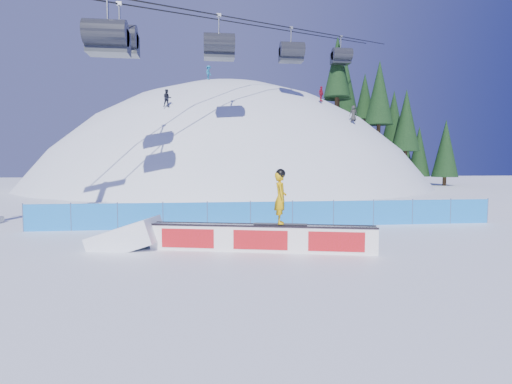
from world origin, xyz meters
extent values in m
plane|color=white|center=(0.00, 0.00, 0.00)|extent=(160.00, 160.00, 0.00)
sphere|color=white|center=(0.00, 42.00, -18.00)|extent=(64.00, 64.00, 64.00)
cylinder|color=#342315|center=(15.01, 40.47, 10.82)|extent=(0.50, 0.50, 1.40)
cone|color=black|center=(15.01, 40.47, 16.27)|extent=(4.27, 4.27, 9.70)
cylinder|color=#342315|center=(14.68, 36.06, 10.40)|extent=(0.50, 0.50, 1.40)
cone|color=black|center=(14.68, 36.06, 14.92)|extent=(3.45, 3.45, 7.84)
cylinder|color=#342315|center=(16.27, 38.65, 9.95)|extent=(0.50, 0.50, 1.40)
cone|color=black|center=(16.27, 38.65, 13.76)|extent=(2.82, 2.82, 6.41)
cylinder|color=#342315|center=(17.67, 36.80, 8.77)|extent=(0.50, 0.50, 1.40)
cone|color=black|center=(17.67, 36.80, 12.97)|extent=(3.17, 3.17, 7.20)
cylinder|color=#342315|center=(21.36, 45.59, 6.16)|extent=(0.50, 0.50, 1.40)
cone|color=black|center=(21.36, 45.59, 11.05)|extent=(3.78, 3.78, 8.58)
cylinder|color=#342315|center=(23.36, 39.82, 4.36)|extent=(0.50, 0.50, 1.40)
cone|color=black|center=(23.36, 39.82, 8.58)|extent=(3.18, 3.18, 7.23)
cylinder|color=#342315|center=(24.65, 39.48, 2.85)|extent=(0.50, 0.50, 1.40)
cone|color=black|center=(24.65, 39.48, 7.40)|extent=(3.47, 3.47, 7.89)
cylinder|color=#342315|center=(26.38, 40.57, 0.65)|extent=(0.50, 0.50, 1.40)
cone|color=black|center=(26.38, 40.57, 4.43)|extent=(2.79, 2.79, 6.35)
cylinder|color=#342315|center=(26.21, 45.83, 0.60)|extent=(0.50, 0.50, 1.40)
cone|color=black|center=(26.21, 45.83, 4.72)|extent=(3.10, 3.10, 7.05)
cylinder|color=#342315|center=(29.41, 45.37, 0.60)|extent=(0.50, 0.50, 1.40)
cone|color=black|center=(29.41, 45.37, 5.19)|extent=(3.51, 3.51, 7.97)
cube|color=blue|center=(0.00, 4.50, 0.60)|extent=(22.00, 0.03, 1.20)
cylinder|color=#404D73|center=(-11.00, 4.50, 0.65)|extent=(0.05, 0.05, 1.30)
cylinder|color=#404D73|center=(-9.00, 4.50, 0.65)|extent=(0.05, 0.05, 1.30)
cylinder|color=#404D73|center=(-7.00, 4.50, 0.65)|extent=(0.05, 0.05, 1.30)
cylinder|color=#404D73|center=(-5.00, 4.50, 0.65)|extent=(0.05, 0.05, 1.30)
cylinder|color=#404D73|center=(-3.00, 4.50, 0.65)|extent=(0.05, 0.05, 1.30)
cylinder|color=#404D73|center=(-1.00, 4.50, 0.65)|extent=(0.05, 0.05, 1.30)
cylinder|color=#404D73|center=(1.00, 4.50, 0.65)|extent=(0.05, 0.05, 1.30)
cylinder|color=#404D73|center=(3.00, 4.50, 0.65)|extent=(0.05, 0.05, 1.30)
cylinder|color=#404D73|center=(5.00, 4.50, 0.65)|extent=(0.05, 0.05, 1.30)
cylinder|color=#404D73|center=(7.00, 4.50, 0.65)|extent=(0.05, 0.05, 1.30)
cylinder|color=#404D73|center=(9.00, 4.50, 0.65)|extent=(0.05, 0.05, 1.30)
cylinder|color=#404D73|center=(11.00, 4.50, 0.65)|extent=(0.05, 0.05, 1.30)
cylinder|color=#24262C|center=(-8.75, 10.55, 10.52)|extent=(2.40, 1.50, 1.50)
cylinder|color=#24262C|center=(-2.00, 17.93, 12.36)|extent=(2.40, 1.50, 1.50)
cylinder|color=#24262C|center=(5.50, 26.13, 14.40)|extent=(2.40, 1.50, 1.50)
cylinder|color=#24262C|center=(13.75, 35.15, 16.64)|extent=(2.40, 1.50, 1.50)
cube|color=white|center=(-1.18, -0.64, 0.43)|extent=(7.56, 2.29, 0.86)
cube|color=gray|center=(-1.18, -0.64, 0.88)|extent=(7.49, 2.29, 0.04)
cube|color=black|center=(-1.24, -0.88, 0.89)|extent=(7.45, 1.85, 0.06)
cube|color=black|center=(-1.12, -0.39, 0.89)|extent=(7.45, 1.85, 0.06)
cube|color=red|center=(-1.24, -0.88, 0.43)|extent=(7.08, 1.75, 0.65)
cube|color=red|center=(-1.12, -0.39, 0.43)|extent=(7.08, 1.75, 0.65)
cube|color=black|center=(-0.55, -0.79, 0.94)|extent=(1.83, 0.74, 0.03)
imported|color=#E2AD0A|center=(-0.55, -0.79, 1.83)|extent=(0.48, 0.67, 1.74)
sphere|color=black|center=(-0.55, -0.79, 2.64)|extent=(0.33, 0.33, 0.33)
imported|color=black|center=(-6.76, 25.22, 9.22)|extent=(0.89, 0.75, 1.65)
imported|color=maroon|center=(9.48, 29.42, 10.68)|extent=(0.95, 0.99, 1.65)
imported|color=teal|center=(-2.78, 36.11, 14.16)|extent=(1.05, 1.23, 1.65)
imported|color=#272727|center=(12.32, 27.06, 8.30)|extent=(0.83, 0.56, 1.65)
camera|label=1|loc=(-2.95, -13.89, 2.95)|focal=28.00mm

